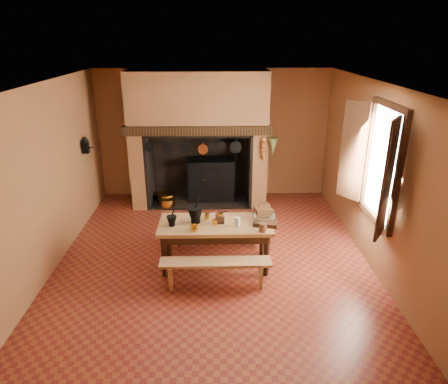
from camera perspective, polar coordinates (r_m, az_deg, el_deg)
name	(u,v)px	position (r m, az deg, el deg)	size (l,w,h in m)	color
floor	(214,254)	(6.78, -1.49, -8.91)	(5.50, 5.50, 0.00)	brown
ceiling	(212,83)	(5.88, -1.76, 15.33)	(5.50, 5.50, 0.00)	silver
back_wall	(213,135)	(8.84, -1.55, 8.21)	(5.00, 0.02, 2.80)	#93593A
wall_left	(50,177)	(6.69, -23.56, 1.98)	(0.02, 5.50, 2.80)	#93593A
wall_right	(372,175)	(6.66, 20.44, 2.35)	(0.02, 5.50, 2.80)	#93593A
wall_front	(212,275)	(3.71, -1.78, -11.78)	(5.00, 0.02, 2.80)	#93593A
chimney_breast	(198,120)	(8.32, -3.69, 10.25)	(2.95, 0.96, 2.80)	#93593A
iron_range	(212,179)	(8.80, -1.77, 1.94)	(1.12, 0.55, 1.60)	black
hearth_pans	(166,199)	(8.80, -8.33, -1.02)	(0.51, 0.62, 0.20)	gold
hanging_pans	(196,148)	(7.94, -4.03, 6.34)	(1.92, 0.29, 0.27)	black
onion_string	(264,149)	(7.98, 5.68, 6.13)	(0.12, 0.10, 0.46)	#B86422
herb_bunch	(273,147)	(7.99, 6.98, 6.47)	(0.20, 0.20, 0.35)	brown
window	(375,164)	(6.16, 20.78, 3.76)	(0.39, 1.75, 1.76)	white
wall_coffee_mill	(85,144)	(8.03, -19.23, 6.50)	(0.23, 0.16, 0.31)	black
work_table	(215,230)	(6.18, -1.24, -5.44)	(1.73, 0.77, 0.75)	tan
bench_front	(216,268)	(5.80, -1.20, -10.76)	(1.59, 0.28, 0.45)	tan
bench_back	(215,229)	(6.83, -1.24, -5.25)	(1.70, 0.30, 0.48)	tan
mortar_large	(195,214)	(6.11, -4.11, -3.16)	(0.25, 0.25, 0.42)	black
mortar_small	(172,220)	(6.06, -7.48, -4.06)	(0.16, 0.16, 0.27)	black
coffee_grinder	(220,218)	(6.11, -0.60, -3.77)	(0.17, 0.14, 0.19)	#341D10
brass_mug_a	(215,222)	(6.06, -1.31, -4.33)	(0.08, 0.08, 0.09)	gold
brass_mug_b	(207,216)	(6.26, -2.44, -3.45)	(0.07, 0.07, 0.08)	gold
mixing_bowl	(264,217)	(6.26, 5.77, -3.58)	(0.32, 0.32, 0.08)	beige
stoneware_crock	(263,227)	(5.87, 5.59, -5.06)	(0.11, 0.11, 0.14)	#53331F
glass_jar	(237,222)	(6.01, 1.87, -4.26)	(0.08, 0.08, 0.14)	beige
wicker_basket	(263,211)	(6.36, 5.65, -2.75)	(0.29, 0.24, 0.25)	#523118
wooden_tray	(266,223)	(6.11, 5.96, -4.38)	(0.35, 0.25, 0.06)	#341D10
brass_cup	(194,228)	(5.88, -4.24, -5.16)	(0.12, 0.12, 0.10)	gold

